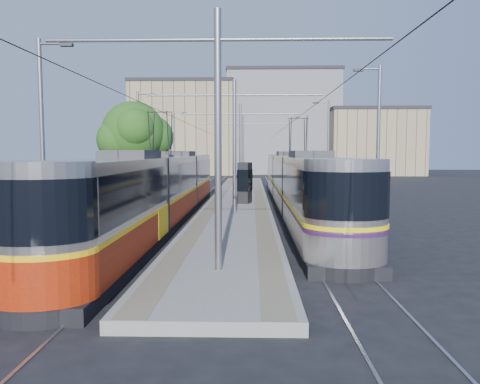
{
  "coord_description": "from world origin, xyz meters",
  "views": [
    {
      "loc": [
        0.91,
        -16.64,
        3.52
      ],
      "look_at": [
        0.34,
        6.0,
        1.6
      ],
      "focal_mm": 35.0,
      "sensor_mm": 36.0,
      "label": 1
    }
  ],
  "objects": [
    {
      "name": "tram_right",
      "position": [
        3.6,
        10.93,
        1.86
      ],
      "size": [
        2.43,
        30.42,
        5.5
      ],
      "color": "black",
      "rests_on": "ground"
    },
    {
      "name": "street_lamps",
      "position": [
        -0.0,
        21.0,
        4.18
      ],
      "size": [
        15.18,
        38.22,
        8.0
      ],
      "color": "slate",
      "rests_on": "ground"
    },
    {
      "name": "rails",
      "position": [
        0.0,
        17.0,
        0.02
      ],
      "size": [
        8.71,
        70.0,
        0.03
      ],
      "color": "gray",
      "rests_on": "ground"
    },
    {
      "name": "catenary",
      "position": [
        0.0,
        14.15,
        4.52
      ],
      "size": [
        9.2,
        70.0,
        7.0
      ],
      "color": "slate",
      "rests_on": "platform"
    },
    {
      "name": "track_arrow",
      "position": [
        -3.6,
        -3.0,
        0.01
      ],
      "size": [
        1.2,
        5.0,
        0.01
      ],
      "primitive_type": "cube",
      "color": "silver",
      "rests_on": "ground"
    },
    {
      "name": "building_left",
      "position": [
        -10.0,
        60.0,
        7.36
      ],
      "size": [
        16.32,
        12.24,
        14.7
      ],
      "color": "gray",
      "rests_on": "ground"
    },
    {
      "name": "tactile_strip_left",
      "position": [
        -1.45,
        17.0,
        0.3
      ],
      "size": [
        0.7,
        50.0,
        0.01
      ],
      "primitive_type": "cube",
      "color": "gray",
      "rests_on": "platform"
    },
    {
      "name": "building_centre",
      "position": [
        6.0,
        64.0,
        8.45
      ],
      "size": [
        18.36,
        14.28,
        16.87
      ],
      "color": "slate",
      "rests_on": "ground"
    },
    {
      "name": "building_right",
      "position": [
        20.0,
        58.0,
        5.18
      ],
      "size": [
        14.28,
        10.2,
        10.35
      ],
      "color": "gray",
      "rests_on": "ground"
    },
    {
      "name": "shelter",
      "position": [
        0.47,
        12.95,
        1.66
      ],
      "size": [
        0.98,
        1.31,
        2.59
      ],
      "rotation": [
        0.0,
        0.0,
        -0.24
      ],
      "color": "black",
      "rests_on": "platform"
    },
    {
      "name": "tram_left",
      "position": [
        -3.6,
        6.48,
        1.71
      ],
      "size": [
        2.43,
        28.62,
        5.5
      ],
      "color": "black",
      "rests_on": "ground"
    },
    {
      "name": "tactile_strip_right",
      "position": [
        1.45,
        17.0,
        0.3
      ],
      "size": [
        0.7,
        50.0,
        0.01
      ],
      "primitive_type": "cube",
      "color": "gray",
      "rests_on": "platform"
    },
    {
      "name": "tree",
      "position": [
        -7.05,
        16.13,
        4.78
      ],
      "size": [
        4.86,
        4.5,
        7.07
      ],
      "color": "#382314",
      "rests_on": "ground"
    },
    {
      "name": "platform",
      "position": [
        0.0,
        17.0,
        0.15
      ],
      "size": [
        4.0,
        50.0,
        0.3
      ],
      "primitive_type": "cube",
      "color": "gray",
      "rests_on": "ground"
    },
    {
      "name": "ground",
      "position": [
        0.0,
        0.0,
        0.0
      ],
      "size": [
        160.0,
        160.0,
        0.0
      ],
      "primitive_type": "plane",
      "color": "black",
      "rests_on": "ground"
    }
  ]
}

